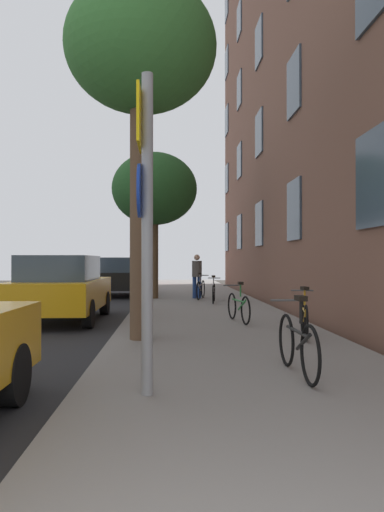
% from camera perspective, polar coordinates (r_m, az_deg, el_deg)
% --- Properties ---
extents(ground_plane, '(41.80, 41.80, 0.00)m').
position_cam_1_polar(ground_plane, '(16.00, -11.63, -5.95)').
color(ground_plane, '#332D28').
extents(road_asphalt, '(7.00, 38.00, 0.01)m').
position_cam_1_polar(road_asphalt, '(16.45, -18.91, -5.76)').
color(road_asphalt, '#232326').
rests_on(road_asphalt, ground).
extents(sidewalk, '(4.20, 38.00, 0.12)m').
position_cam_1_polar(sidewalk, '(15.84, 1.05, -5.79)').
color(sidewalk, gray).
rests_on(sidewalk, ground).
extents(building_facade, '(0.56, 27.00, 18.02)m').
position_cam_1_polar(building_facade, '(17.37, 10.64, 25.08)').
color(building_facade, brown).
rests_on(building_facade, ground).
extents(sign_post, '(0.16, 0.60, 3.35)m').
position_cam_1_polar(sign_post, '(5.03, -5.62, 5.52)').
color(sign_post, gray).
rests_on(sign_post, sidewalk).
extents(traffic_light, '(0.43, 0.24, 3.71)m').
position_cam_1_polar(traffic_light, '(25.35, -4.66, 2.07)').
color(traffic_light, black).
rests_on(traffic_light, sidewalk).
extents(tree_near, '(2.70, 2.70, 6.34)m').
position_cam_1_polar(tree_near, '(9.30, -6.10, 22.85)').
color(tree_near, brown).
rests_on(tree_near, sidewalk).
extents(tree_far, '(3.13, 3.13, 5.36)m').
position_cam_1_polar(tree_far, '(17.84, -4.48, 7.90)').
color(tree_far, '#4C3823').
rests_on(tree_far, sidewalk).
extents(bicycle_0, '(0.42, 1.71, 0.98)m').
position_cam_1_polar(bicycle_0, '(6.03, 12.44, -10.17)').
color(bicycle_0, black).
rests_on(bicycle_0, sidewalk).
extents(bicycle_1, '(0.51, 1.64, 0.92)m').
position_cam_1_polar(bicycle_1, '(9.03, 13.20, -7.10)').
color(bicycle_1, black).
rests_on(bicycle_1, sidewalk).
extents(bicycle_2, '(0.44, 1.66, 0.91)m').
position_cam_1_polar(bicycle_2, '(10.93, 5.57, -5.98)').
color(bicycle_2, black).
rests_on(bicycle_2, sidewalk).
extents(bicycle_3, '(0.42, 1.65, 0.90)m').
position_cam_1_polar(bicycle_3, '(15.85, 2.60, -4.30)').
color(bicycle_3, black).
rests_on(bicycle_3, sidewalk).
extents(bicycle_4, '(0.54, 1.61, 0.95)m').
position_cam_1_polar(bicycle_4, '(17.31, 1.05, -3.92)').
color(bicycle_4, black).
rests_on(bicycle_4, sidewalk).
extents(pedestrian_0, '(0.41, 0.41, 1.61)m').
position_cam_1_polar(pedestrian_0, '(17.66, 0.59, -2.06)').
color(pedestrian_0, navy).
rests_on(pedestrian_0, sidewalk).
extents(car_1, '(1.96, 4.25, 1.62)m').
position_cam_1_polar(car_1, '(12.32, -15.24, -3.63)').
color(car_1, orange).
rests_on(car_1, road_asphalt).
extents(car_2, '(1.91, 3.93, 1.62)m').
position_cam_1_polar(car_2, '(20.47, -8.74, -2.41)').
color(car_2, black).
rests_on(car_2, road_asphalt).
extents(car_3, '(1.95, 4.41, 1.62)m').
position_cam_1_polar(car_3, '(28.82, -8.41, -1.85)').
color(car_3, red).
rests_on(car_3, road_asphalt).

